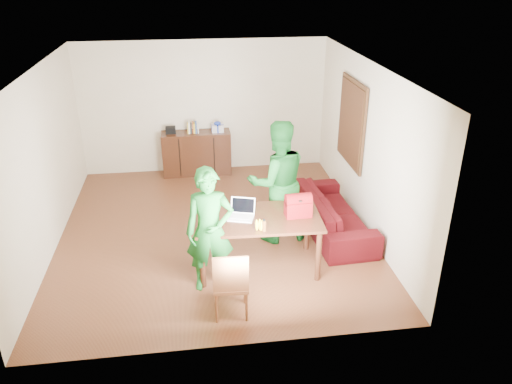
{
  "coord_description": "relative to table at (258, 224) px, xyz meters",
  "views": [
    {
      "loc": [
        -0.31,
        -7.28,
        4.13
      ],
      "look_at": [
        0.57,
        -0.95,
        1.12
      ],
      "focal_mm": 35.0,
      "sensor_mm": 36.0,
      "label": 1
    }
  ],
  "objects": [
    {
      "name": "laptop",
      "position": [
        -0.24,
        -0.01,
        0.15
      ],
      "size": [
        0.4,
        0.33,
        0.25
      ],
      "rotation": [
        0.0,
        0.0,
        -0.3
      ],
      "color": "white",
      "rests_on": "table"
    },
    {
      "name": "room",
      "position": [
        -0.56,
        1.28,
        0.59
      ],
      "size": [
        5.2,
        5.7,
        2.9
      ],
      "color": "#422010",
      "rests_on": "ground"
    },
    {
      "name": "bananas",
      "position": [
        -0.03,
        -0.37,
        0.14
      ],
      "size": [
        0.18,
        0.14,
        0.06
      ],
      "primitive_type": null,
      "rotation": [
        0.0,
        0.0,
        -0.25
      ],
      "color": "yellow",
      "rests_on": "table"
    },
    {
      "name": "table",
      "position": [
        0.0,
        0.0,
        0.0
      ],
      "size": [
        1.79,
        1.05,
        0.82
      ],
      "rotation": [
        0.0,
        0.0,
        -0.04
      ],
      "color": "black",
      "rests_on": "ground"
    },
    {
      "name": "person_near",
      "position": [
        -0.7,
        -0.39,
        0.16
      ],
      "size": [
        0.65,
        0.43,
        1.76
      ],
      "primitive_type": "imported",
      "rotation": [
        0.0,
        0.0,
        -0.02
      ],
      "color": "#15601F",
      "rests_on": "ground"
    },
    {
      "name": "person_far",
      "position": [
        0.42,
        0.8,
        0.27
      ],
      "size": [
        1.04,
        0.86,
        1.97
      ],
      "primitive_type": "imported",
      "rotation": [
        0.0,
        0.0,
        3.26
      ],
      "color": "#13571C",
      "rests_on": "ground"
    },
    {
      "name": "red_bag",
      "position": [
        0.56,
        -0.04,
        0.24
      ],
      "size": [
        0.37,
        0.23,
        0.27
      ],
      "primitive_type": "cube",
      "rotation": [
        0.0,
        0.0,
        0.04
      ],
      "color": "#6C0D07",
      "rests_on": "table"
    },
    {
      "name": "bottle",
      "position": [
        0.03,
        -0.4,
        0.19
      ],
      "size": [
        0.07,
        0.07,
        0.17
      ],
      "primitive_type": "cylinder",
      "rotation": [
        0.0,
        0.0,
        0.14
      ],
      "color": "#5A3314",
      "rests_on": "table"
    },
    {
      "name": "sofa",
      "position": [
        1.38,
        0.93,
        -0.4
      ],
      "size": [
        0.96,
        2.2,
        0.63
      ],
      "primitive_type": "imported",
      "rotation": [
        0.0,
        0.0,
        1.63
      ],
      "color": "#35070D",
      "rests_on": "ground"
    },
    {
      "name": "chair",
      "position": [
        -0.49,
        -1.01,
        -0.44
      ],
      "size": [
        0.45,
        0.44,
        0.95
      ],
      "rotation": [
        0.0,
        0.0,
        -0.05
      ],
      "color": "brown",
      "rests_on": "ground"
    }
  ]
}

